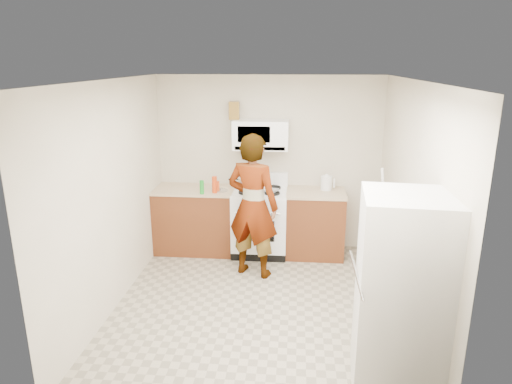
# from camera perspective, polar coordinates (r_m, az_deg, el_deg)

# --- Properties ---
(floor) EXTENTS (3.60, 3.60, 0.00)m
(floor) POSITION_cam_1_polar(r_m,az_deg,el_deg) (5.38, 0.24, -13.86)
(floor) COLOR gray
(floor) RESTS_ON ground
(back_wall) EXTENTS (3.20, 0.02, 2.50)m
(back_wall) POSITION_cam_1_polar(r_m,az_deg,el_deg) (6.60, 1.60, 3.56)
(back_wall) COLOR beige
(back_wall) RESTS_ON floor
(right_wall) EXTENTS (0.02, 3.60, 2.50)m
(right_wall) POSITION_cam_1_polar(r_m,az_deg,el_deg) (5.00, 18.72, -1.47)
(right_wall) COLOR beige
(right_wall) RESTS_ON floor
(cabinet_left) EXTENTS (1.12, 0.62, 0.90)m
(cabinet_left) POSITION_cam_1_polar(r_m,az_deg,el_deg) (6.68, -7.57, -3.56)
(cabinet_left) COLOR brown
(cabinet_left) RESTS_ON floor
(counter_left) EXTENTS (1.14, 0.64, 0.03)m
(counter_left) POSITION_cam_1_polar(r_m,az_deg,el_deg) (6.54, -7.72, 0.29)
(counter_left) COLOR tan
(counter_left) RESTS_ON cabinet_left
(cabinet_right) EXTENTS (0.80, 0.62, 0.90)m
(cabinet_right) POSITION_cam_1_polar(r_m,az_deg,el_deg) (6.53, 7.35, -4.03)
(cabinet_right) COLOR brown
(cabinet_right) RESTS_ON floor
(counter_right) EXTENTS (0.82, 0.64, 0.03)m
(counter_right) POSITION_cam_1_polar(r_m,az_deg,el_deg) (6.39, 7.50, -0.09)
(counter_right) COLOR tan
(counter_right) RESTS_ON cabinet_right
(gas_range) EXTENTS (0.76, 0.65, 1.13)m
(gas_range) POSITION_cam_1_polar(r_m,az_deg,el_deg) (6.53, 0.49, -3.58)
(gas_range) COLOR white
(gas_range) RESTS_ON floor
(microwave) EXTENTS (0.76, 0.38, 0.40)m
(microwave) POSITION_cam_1_polar(r_m,az_deg,el_deg) (6.35, 0.62, 7.19)
(microwave) COLOR white
(microwave) RESTS_ON back_wall
(person) EXTENTS (0.78, 0.64, 1.85)m
(person) POSITION_cam_1_polar(r_m,az_deg,el_deg) (5.73, -0.39, -1.78)
(person) COLOR tan
(person) RESTS_ON floor
(fridge) EXTENTS (0.75, 0.75, 1.70)m
(fridge) POSITION_cam_1_polar(r_m,az_deg,el_deg) (4.00, 17.64, -12.08)
(fridge) COLOR silver
(fridge) RESTS_ON floor
(kettle) EXTENTS (0.19, 0.19, 0.19)m
(kettle) POSITION_cam_1_polar(r_m,az_deg,el_deg) (6.47, 8.79, 1.13)
(kettle) COLOR silver
(kettle) RESTS_ON counter_right
(jug) EXTENTS (0.15, 0.15, 0.24)m
(jug) POSITION_cam_1_polar(r_m,az_deg,el_deg) (6.40, -2.74, 10.14)
(jug) COLOR brown
(jug) RESTS_ON microwave
(saucepan) EXTENTS (0.28, 0.28, 0.12)m
(saucepan) POSITION_cam_1_polar(r_m,az_deg,el_deg) (6.49, -1.30, 1.21)
(saucepan) COLOR silver
(saucepan) RESTS_ON gas_range
(tray) EXTENTS (0.29, 0.24, 0.05)m
(tray) POSITION_cam_1_polar(r_m,az_deg,el_deg) (6.31, 1.55, 0.19)
(tray) COLOR white
(tray) RESTS_ON gas_range
(bottle_spray) EXTENTS (0.08, 0.08, 0.23)m
(bottle_spray) POSITION_cam_1_polar(r_m,az_deg,el_deg) (6.26, -5.21, 0.91)
(bottle_spray) COLOR #C1370E
(bottle_spray) RESTS_ON counter_left
(bottle_hot_sauce) EXTENTS (0.05, 0.05, 0.14)m
(bottle_hot_sauce) POSITION_cam_1_polar(r_m,az_deg,el_deg) (6.35, -4.79, 0.73)
(bottle_hot_sauce) COLOR #E74D19
(bottle_hot_sauce) RESTS_ON counter_left
(bottle_green_cap) EXTENTS (0.06, 0.06, 0.19)m
(bottle_green_cap) POSITION_cam_1_polar(r_m,az_deg,el_deg) (6.24, -6.79, 0.60)
(bottle_green_cap) COLOR #188421
(bottle_green_cap) RESTS_ON counter_left
(pot_lid) EXTENTS (0.29, 0.29, 0.01)m
(pot_lid) POSITION_cam_1_polar(r_m,az_deg,el_deg) (6.39, -4.57, 0.21)
(pot_lid) COLOR silver
(pot_lid) RESTS_ON counter_left
(broom) EXTENTS (0.25, 0.22, 1.45)m
(broom) POSITION_cam_1_polar(r_m,az_deg,el_deg) (5.93, 15.86, -3.73)
(broom) COLOR white
(broom) RESTS_ON floor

